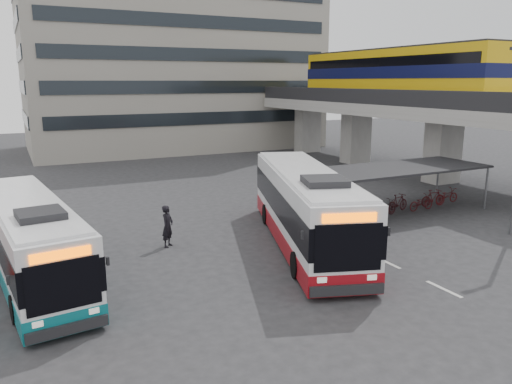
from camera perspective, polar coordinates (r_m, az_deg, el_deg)
name	(u,v)px	position (r m, az deg, el deg)	size (l,w,h in m)	color
ground	(295,249)	(21.94, 4.52, -6.56)	(120.00, 120.00, 0.00)	#28282B
viaduct	(398,93)	(41.41, 15.88, 10.81)	(8.00, 32.00, 9.68)	gray
bike_shelter	(399,188)	(28.88, 16.05, 0.46)	(10.00, 4.00, 2.54)	#595B60
office_block	(172,30)	(56.52, -9.61, 17.83)	(30.00, 15.00, 25.00)	gray
road_markings	(386,262)	(21.07, 14.68, -7.75)	(0.15, 7.60, 0.01)	beige
bus_main	(305,208)	(22.26, 5.66, -1.80)	(6.44, 12.40, 3.61)	white
bus_teal	(31,240)	(20.07, -24.35, -5.06)	(3.54, 11.03, 3.20)	white
pedestrian	(168,226)	(22.32, -10.07, -3.86)	(0.68, 0.45, 1.87)	black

